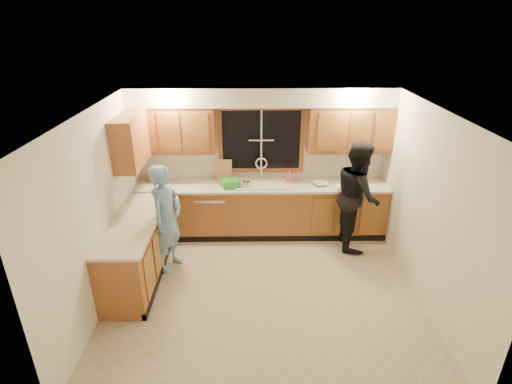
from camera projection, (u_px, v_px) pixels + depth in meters
floor at (264, 290)px, 5.57m from camera, size 4.20×4.20×0.00m
ceiling at (266, 112)px, 4.55m from camera, size 4.20×4.20×0.00m
wall_back at (261, 160)px, 6.79m from camera, size 4.20×0.00×4.20m
wall_left at (99, 211)px, 5.03m from camera, size 0.00×3.80×3.80m
wall_right at (429, 209)px, 5.08m from camera, size 0.00×3.80×3.80m
base_cabinets_back at (261, 210)px, 6.85m from camera, size 4.20×0.60×0.88m
base_cabinets_left at (137, 250)px, 5.69m from camera, size 0.60×1.90×0.88m
countertop_back at (261, 186)px, 6.65m from camera, size 4.20×0.63×0.04m
countertop_left at (135, 222)px, 5.50m from camera, size 0.63×1.90×0.04m
upper_cabinets_left at (173, 130)px, 6.39m from camera, size 1.35×0.33×0.75m
upper_cabinets_right at (350, 129)px, 6.42m from camera, size 1.35×0.33×0.75m
upper_cabinets_return at (130, 141)px, 5.82m from camera, size 0.33×0.90×0.75m
soffit at (262, 96)px, 6.18m from camera, size 4.20×0.35×0.30m
window_frame at (261, 140)px, 6.64m from camera, size 1.44×0.03×1.14m
sink at (261, 187)px, 6.68m from camera, size 0.86×0.52×0.57m
dishwasher at (212, 212)px, 6.84m from camera, size 0.60×0.56×0.82m
stove at (126, 273)px, 5.16m from camera, size 0.58×0.75×0.90m
man at (167, 219)px, 5.75m from camera, size 0.59×0.70×1.64m
woman at (357, 195)px, 6.34m from camera, size 0.70×0.88×1.77m
knife_block at (152, 176)px, 6.72m from camera, size 0.14×0.12×0.22m
cutting_board at (224, 170)px, 6.77m from camera, size 0.27×0.10×0.35m
dish_crate at (231, 183)px, 6.53m from camera, size 0.33×0.31×0.13m
soap_bottle at (290, 175)px, 6.76m from camera, size 0.12×0.12×0.21m
bowl at (321, 184)px, 6.61m from camera, size 0.30×0.30×0.06m
can_left at (248, 185)px, 6.49m from camera, size 0.08×0.08×0.11m
can_right at (245, 185)px, 6.46m from camera, size 0.09×0.09×0.12m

